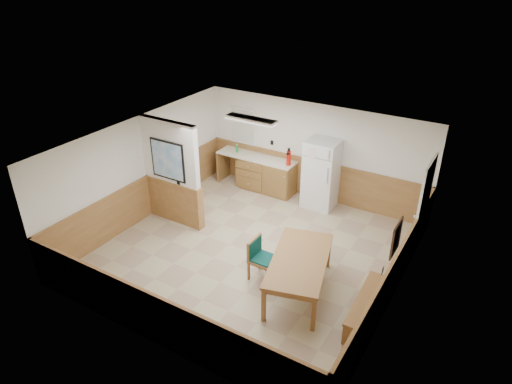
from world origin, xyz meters
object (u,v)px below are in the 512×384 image
Objects in this scene: dining_table at (300,263)px; dining_chair at (259,255)px; refrigerator at (321,174)px; soap_bottle at (237,149)px; dining_bench at (367,303)px; fire_extinguisher at (289,158)px.

dining_chair reaches higher than dining_table.
refrigerator reaches higher than soap_bottle.
refrigerator is 4.09m from dining_bench.
dining_table is 0.89m from dining_chair.
refrigerator is 2.48m from soap_bottle.
refrigerator is 3.42m from dining_table.
dining_table is 1.36× the size of dining_bench.
fire_extinguisher reaches higher than dining_table.
fire_extinguisher reaches higher than dining_chair.
dining_chair is 4.11× the size of soap_bottle.
dining_table is 1.36m from dining_bench.
dining_chair is at bearing 163.60° from dining_table.
refrigerator is 8.43× the size of soap_bottle.
fire_extinguisher reaches higher than dining_bench.
fire_extinguisher is at bearing 178.31° from refrigerator.
dining_bench is at bearing -55.82° from refrigerator.
soap_bottle is (-2.63, 3.26, 0.51)m from dining_chair.
refrigerator is at bearing 92.19° from dining_table.
dining_chair is (-0.87, 0.02, -0.17)m from dining_table.
refrigerator reaches higher than dining_bench.
refrigerator is 3.78× the size of fire_extinguisher.
dining_chair reaches higher than dining_bench.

